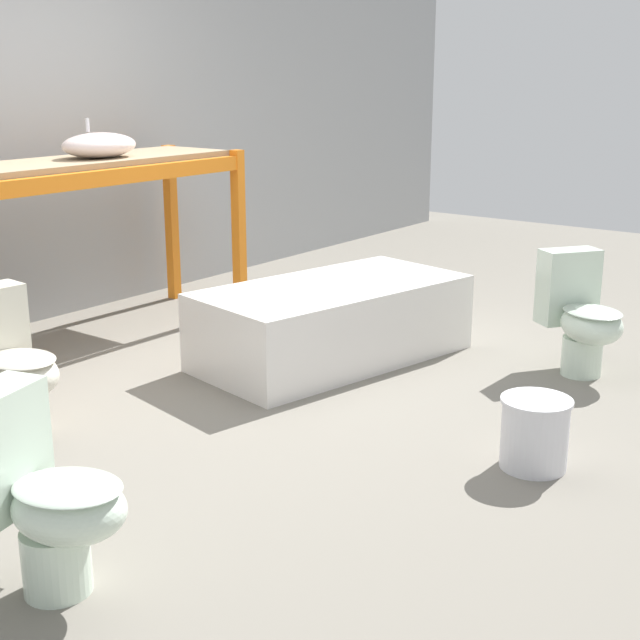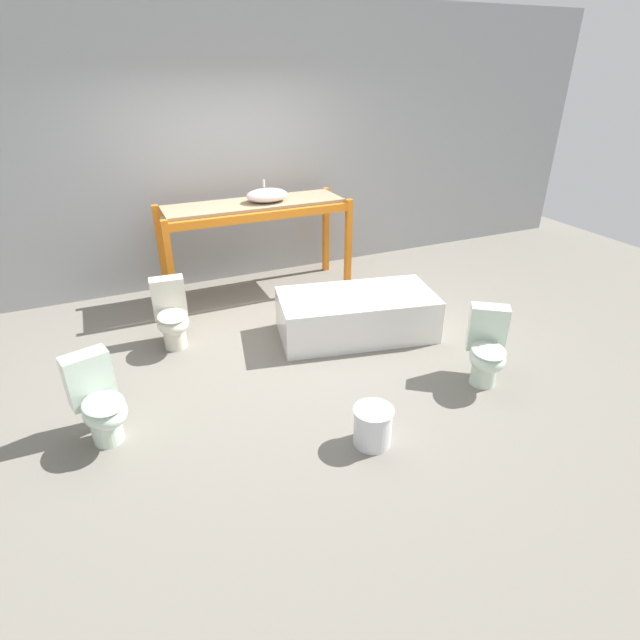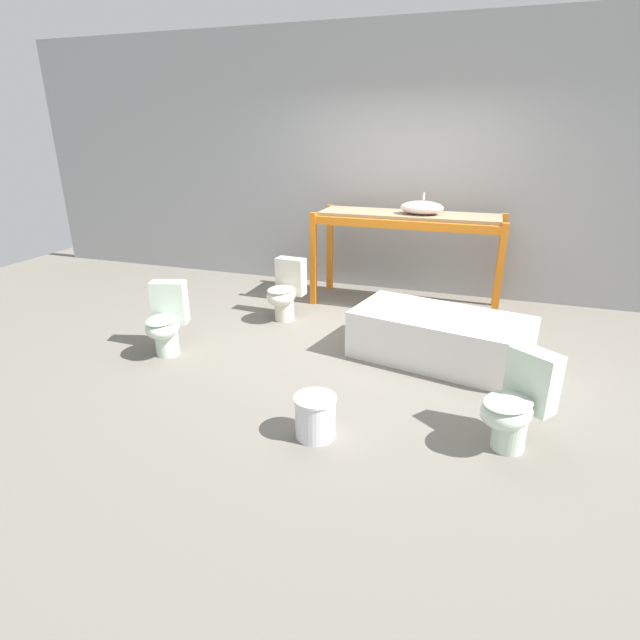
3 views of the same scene
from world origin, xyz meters
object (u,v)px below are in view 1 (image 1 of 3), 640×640
object	(u,v)px
sink_basin	(99,145)
toilet_extra	(9,364)
bathtub_main	(332,316)
toilet_far	(41,496)
bucket_white	(535,431)
toilet_near	(581,315)

from	to	relation	value
sink_basin	toilet_extra	world-z (taller)	sink_basin
bathtub_main	toilet_extra	xyz separation A→B (m)	(-1.75, 0.53, 0.07)
toilet_far	bucket_white	xyz separation A→B (m)	(1.79, -0.86, -0.17)
toilet_far	bucket_white	bearing A→B (deg)	-41.88
toilet_near	toilet_far	distance (m)	3.13
bathtub_main	toilet_extra	distance (m)	1.83
bucket_white	sink_basin	bearing A→B (deg)	85.35
bucket_white	toilet_far	bearing A→B (deg)	154.23
sink_basin	toilet_far	size ratio (longest dim) A/B	0.73
toilet_near	toilet_extra	bearing A→B (deg)	179.31
sink_basin	toilet_near	size ratio (longest dim) A/B	0.73
sink_basin	bucket_white	distance (m)	3.13
bathtub_main	toilet_far	bearing A→B (deg)	-153.04
bathtub_main	bucket_white	distance (m)	1.68
bathtub_main	toilet_far	world-z (taller)	toilet_far
toilet_far	toilet_extra	distance (m)	1.40
sink_basin	toilet_far	bearing A→B (deg)	-134.21
toilet_far	sink_basin	bearing A→B (deg)	29.68
sink_basin	bathtub_main	xyz separation A→B (m)	(0.43, -1.41, -0.92)
bucket_white	toilet_extra	bearing A→B (deg)	117.50
sink_basin	toilet_extra	bearing A→B (deg)	-146.22
toilet_near	toilet_far	bearing A→B (deg)	-154.26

